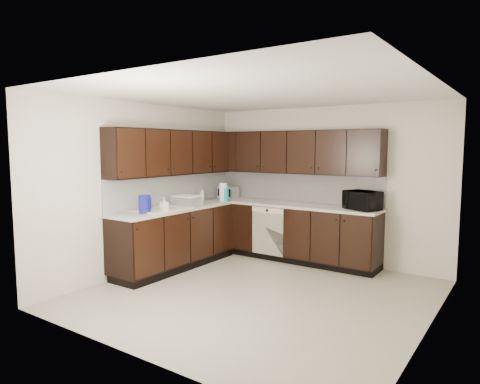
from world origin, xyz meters
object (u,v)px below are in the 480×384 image
storage_bin (187,201)px  blue_pitcher (145,204)px  sink (161,214)px  microwave (362,200)px  toaster_oven (228,192)px

storage_bin → blue_pitcher: (0.00, -0.88, 0.05)m
sink → blue_pitcher: sink is taller
sink → storage_bin: 0.54m
microwave → toaster_oven: microwave is taller
sink → blue_pitcher: size_ratio=3.24×
sink → blue_pitcher: bearing=-81.2°
sink → toaster_oven: 1.78m
blue_pitcher → storage_bin: bearing=76.9°
toaster_oven → blue_pitcher: 2.14m
microwave → sink: bearing=-122.2°
microwave → blue_pitcher: size_ratio=1.98×
blue_pitcher → sink: bearing=85.5°
microwave → storage_bin: bearing=-130.8°
sink → microwave: microwave is taller
sink → toaster_oven: (-0.07, 1.77, 0.16)m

